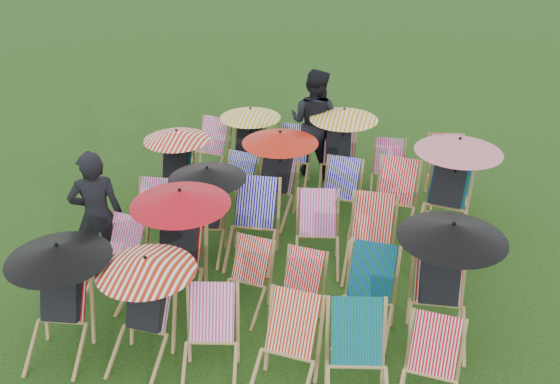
% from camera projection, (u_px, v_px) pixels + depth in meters
% --- Properties ---
extents(ground, '(100.00, 100.00, 0.00)m').
position_uv_depth(ground, '(287.00, 263.00, 8.55)').
color(ground, black).
rests_on(ground, ground).
extents(deckchair_0, '(1.12, 1.20, 1.32)m').
position_uv_depth(deckchair_0, '(58.00, 298.00, 6.71)').
color(deckchair_0, '#A9854F').
rests_on(deckchair_0, ground).
extents(deckchair_1, '(1.05, 1.10, 1.25)m').
position_uv_depth(deckchair_1, '(143.00, 308.00, 6.63)').
color(deckchair_1, '#A9854F').
rests_on(deckchair_1, ground).
extents(deckchair_2, '(0.76, 0.94, 0.91)m').
position_uv_depth(deckchair_2, '(210.00, 341.00, 6.48)').
color(deckchair_2, '#A9854F').
rests_on(deckchair_2, ground).
extents(deckchair_3, '(0.72, 0.94, 0.96)m').
position_uv_depth(deckchair_3, '(285.00, 353.00, 6.28)').
color(deckchair_3, '#A9854F').
rests_on(deckchair_3, ground).
extents(deckchair_4, '(0.82, 1.02, 0.99)m').
position_uv_depth(deckchair_4, '(358.00, 365.00, 6.11)').
color(deckchair_4, '#A9854F').
rests_on(deckchair_4, ground).
extents(deckchair_5, '(0.67, 0.87, 0.88)m').
position_uv_depth(deckchair_5, '(430.00, 374.00, 6.08)').
color(deckchair_5, '#A9854F').
rests_on(deckchair_5, ground).
extents(deckchair_6, '(0.77, 0.95, 0.92)m').
position_uv_depth(deckchair_6, '(114.00, 262.00, 7.74)').
color(deckchair_6, '#A9854F').
rests_on(deckchair_6, ground).
extents(deckchair_7, '(1.21, 1.28, 1.43)m').
position_uv_depth(deckchair_7, '(177.00, 243.00, 7.58)').
color(deckchair_7, '#A9854F').
rests_on(deckchair_7, ground).
extents(deckchair_8, '(0.65, 0.82, 0.82)m').
position_uv_depth(deckchair_8, '(244.00, 280.00, 7.49)').
color(deckchair_8, '#A9854F').
rests_on(deckchair_8, ground).
extents(deckchair_9, '(0.63, 0.81, 0.81)m').
position_uv_depth(deckchair_9, '(298.00, 293.00, 7.27)').
color(deckchair_9, '#A9854F').
rests_on(deckchair_9, ground).
extents(deckchair_10, '(0.70, 0.93, 0.97)m').
position_uv_depth(deckchair_10, '(367.00, 298.00, 7.07)').
color(deckchair_10, '#A9854F').
rests_on(deckchair_10, ground).
extents(deckchair_11, '(1.20, 1.27, 1.42)m').
position_uv_depth(deckchair_11, '(443.00, 280.00, 6.92)').
color(deckchair_11, '#A9854F').
rests_on(deckchair_11, ground).
extents(deckchair_12, '(0.63, 0.83, 0.85)m').
position_uv_depth(deckchair_12, '(151.00, 216.00, 8.83)').
color(deckchair_12, '#A9854F').
rests_on(deckchair_12, ground).
extents(deckchair_13, '(1.06, 1.13, 1.25)m').
position_uv_depth(deckchair_13, '(205.00, 209.00, 8.51)').
color(deckchair_13, '#A9854F').
rests_on(deckchair_13, ground).
extents(deckchair_14, '(0.73, 0.98, 1.03)m').
position_uv_depth(deckchair_14, '(252.00, 225.00, 8.44)').
color(deckchair_14, '#A9854F').
rests_on(deckchair_14, ground).
extents(deckchair_15, '(0.76, 0.96, 0.94)m').
position_uv_depth(deckchair_15, '(318.00, 234.00, 8.32)').
color(deckchair_15, '#A9854F').
rests_on(deckchair_15, ground).
extents(deckchair_16, '(0.66, 0.91, 0.98)m').
position_uv_depth(deckchair_16, '(370.00, 240.00, 8.14)').
color(deckchair_16, '#A9854F').
rests_on(deckchair_16, ground).
extents(deckchair_17, '(0.58, 0.80, 0.85)m').
position_uv_depth(deckchair_17, '(444.00, 256.00, 7.92)').
color(deckchair_17, '#A9854F').
rests_on(deckchair_17, ground).
extents(deckchair_18, '(1.03, 1.09, 1.22)m').
position_uv_depth(deckchair_18, '(175.00, 166.00, 9.76)').
color(deckchair_18, '#A9854F').
rests_on(deckchair_18, ground).
extents(deckchair_19, '(0.73, 0.90, 0.88)m').
position_uv_depth(deckchair_19, '(233.00, 188.00, 9.57)').
color(deckchair_19, '#A9854F').
rests_on(deckchair_19, ground).
extents(deckchair_20, '(1.14, 1.20, 1.35)m').
position_uv_depth(deckchair_20, '(275.00, 173.00, 9.39)').
color(deckchair_20, '#A9854F').
rests_on(deckchair_20, ground).
extents(deckchair_21, '(0.68, 0.90, 0.92)m').
position_uv_depth(deckchair_21, '(338.00, 196.00, 9.28)').
color(deckchair_21, '#A9854F').
rests_on(deckchair_21, ground).
extents(deckchair_22, '(0.75, 0.98, 1.00)m').
position_uv_depth(deckchair_22, '(393.00, 201.00, 9.07)').
color(deckchair_22, '#A9854F').
rests_on(deckchair_22, ground).
extents(deckchair_23, '(1.23, 1.31, 1.46)m').
position_uv_depth(deckchair_23, '(449.00, 186.00, 8.90)').
color(deckchair_23, '#A9854F').
rests_on(deckchair_23, ground).
extents(deckchair_24, '(0.76, 0.95, 0.93)m').
position_uv_depth(deckchair_24, '(207.00, 150.00, 10.74)').
color(deckchair_24, '#A9854F').
rests_on(deckchair_24, ground).
extents(deckchair_25, '(1.03, 1.07, 1.22)m').
position_uv_depth(deckchair_25, '(247.00, 142.00, 10.61)').
color(deckchair_25, '#A9854F').
rests_on(deckchair_25, ground).
extents(deckchair_26, '(0.67, 0.90, 0.94)m').
position_uv_depth(deckchair_26, '(291.00, 159.00, 10.42)').
color(deckchair_26, '#A9854F').
rests_on(deckchair_26, ground).
extents(deckchair_27, '(1.12, 1.19, 1.33)m').
position_uv_depth(deckchair_27, '(340.00, 147.00, 10.29)').
color(deckchair_27, '#A9854F').
rests_on(deckchair_27, ground).
extents(deckchair_28, '(0.62, 0.83, 0.86)m').
position_uv_depth(deckchair_28, '(388.00, 172.00, 10.08)').
color(deckchair_28, '#A9854F').
rests_on(deckchair_28, ground).
extents(deckchair_29, '(0.78, 0.98, 0.96)m').
position_uv_depth(deckchair_29, '(447.00, 171.00, 9.98)').
color(deckchair_29, '#A9854F').
rests_on(deckchair_29, ground).
extents(person_left, '(0.78, 0.69, 1.78)m').
position_uv_depth(person_left, '(97.00, 216.00, 7.90)').
color(person_left, black).
rests_on(person_left, ground).
extents(person_rear, '(1.07, 0.93, 1.87)m').
position_uv_depth(person_rear, '(315.00, 123.00, 10.62)').
color(person_rear, black).
rests_on(person_rear, ground).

